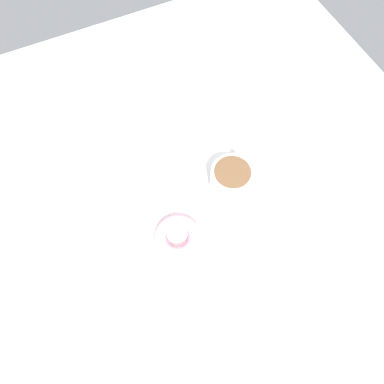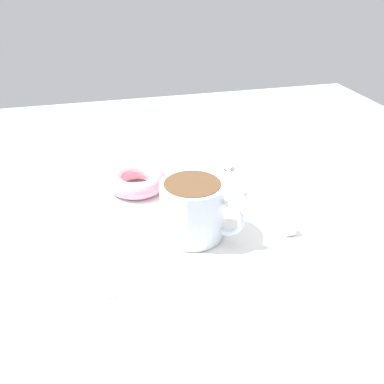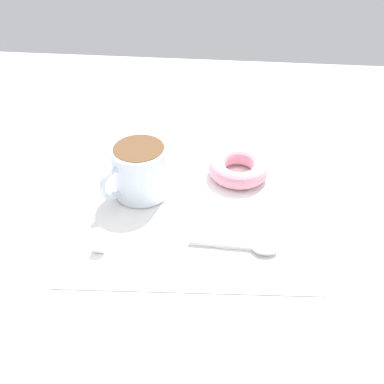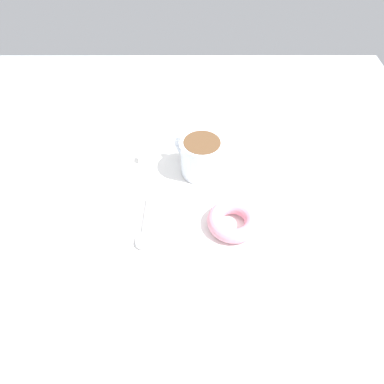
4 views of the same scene
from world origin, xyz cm
name	(u,v)px [view 2 (image 2 of 4)]	position (x,y,z in cm)	size (l,w,h in cm)	color
ground_plane	(201,214)	(0.00, 0.00, -1.00)	(120.00, 120.00, 2.00)	#B2BCC6
napkin	(192,204)	(-1.67, -1.09, 0.15)	(34.75, 34.75, 0.30)	white
coffee_cup	(193,209)	(6.69, -3.02, 4.54)	(9.74, 10.56, 8.18)	silver
donut	(137,181)	(-8.68, -8.95, 1.72)	(10.03, 10.03, 2.85)	pink
spoon	(229,169)	(-10.99, 8.26, 0.70)	(12.34, 2.52, 0.90)	silver
sugar_cube	(288,228)	(9.87, 10.15, 1.12)	(1.64, 1.64, 1.64)	white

